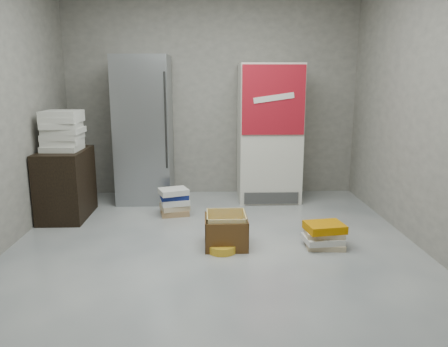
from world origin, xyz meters
TOP-DOWN VIEW (x-y plane):
  - ground at (0.00, 0.00)m, footprint 5.00×5.00m
  - room_shell at (0.00, 0.00)m, footprint 4.04×5.04m
  - steel_fridge at (-0.90, 2.13)m, footprint 0.70×0.72m
  - coke_cooler at (0.75, 2.12)m, footprint 0.80×0.73m
  - wood_shelf at (-1.73, 1.40)m, footprint 0.50×0.80m
  - supply_box_stack at (-1.72, 1.40)m, footprint 0.44×0.44m
  - phonebook_stack_main at (-0.47, 1.43)m, footprint 0.40×0.37m
  - phonebook_stack_side at (1.07, 0.35)m, footprint 0.41×0.34m
  - cardboard_box at (0.11, 0.41)m, footprint 0.42×0.42m
  - bucket_lid at (0.07, 0.26)m, footprint 0.34×0.34m

SIDE VIEW (x-z plane):
  - ground at x=0.00m, z-range 0.00..0.00m
  - bucket_lid at x=0.07m, z-range 0.00..0.07m
  - phonebook_stack_side at x=1.07m, z-range 0.00..0.24m
  - cardboard_box at x=0.11m, z-range -0.03..0.30m
  - phonebook_stack_main at x=-0.47m, z-range 0.00..0.33m
  - wood_shelf at x=-1.73m, z-range 0.00..0.80m
  - coke_cooler at x=0.75m, z-range 0.00..1.80m
  - steel_fridge at x=-0.90m, z-range 0.00..1.90m
  - supply_box_stack at x=-1.72m, z-range 0.80..1.25m
  - room_shell at x=0.00m, z-range 0.39..3.21m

